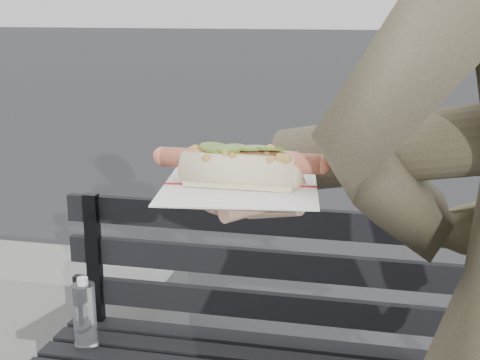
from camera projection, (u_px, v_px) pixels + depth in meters
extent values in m
cube|color=black|center=(316.00, 349.00, 1.90)|extent=(1.50, 0.07, 0.03)
cube|color=black|center=(94.00, 262.00, 2.00)|extent=(0.04, 0.03, 0.42)
cube|color=black|center=(318.00, 311.00, 1.90)|extent=(1.50, 0.02, 0.08)
cube|color=black|center=(319.00, 268.00, 1.87)|extent=(1.50, 0.02, 0.08)
cube|color=black|center=(321.00, 224.00, 1.83)|extent=(1.50, 0.02, 0.08)
cylinder|color=white|center=(85.00, 316.00, 1.86)|extent=(0.06, 0.06, 0.19)
cylinder|color=white|center=(83.00, 281.00, 1.83)|extent=(0.03, 0.03, 0.02)
cube|color=slate|center=(36.00, 306.00, 2.78)|extent=(1.20, 0.40, 0.40)
cylinder|color=#42412C|center=(464.00, 141.00, 0.83)|extent=(0.51, 0.23, 0.19)
cylinder|color=#D8A384|center=(273.00, 195.00, 0.83)|extent=(0.09, 0.08, 0.07)
ellipsoid|color=#D8A384|center=(240.00, 199.00, 0.83)|extent=(0.10, 0.12, 0.03)
cylinder|color=#D8A384|center=(191.00, 202.00, 0.81)|extent=(0.06, 0.02, 0.02)
cylinder|color=#D8A384|center=(195.00, 197.00, 0.83)|extent=(0.06, 0.02, 0.02)
cylinder|color=#D8A384|center=(200.00, 193.00, 0.85)|extent=(0.06, 0.02, 0.02)
cylinder|color=#D8A384|center=(204.00, 189.00, 0.87)|extent=(0.06, 0.02, 0.02)
cylinder|color=#D8A384|center=(238.00, 211.00, 0.78)|extent=(0.04, 0.05, 0.02)
cube|color=white|center=(240.00, 186.00, 0.83)|extent=(0.21, 0.21, 0.00)
cube|color=#B21E1E|center=(240.00, 185.00, 0.83)|extent=(0.19, 0.03, 0.00)
cylinder|color=#D46B51|center=(240.00, 160.00, 0.82)|extent=(0.20, 0.03, 0.02)
sphere|color=#D46B51|center=(163.00, 156.00, 0.84)|extent=(0.03, 0.03, 0.02)
sphere|color=#D46B51|center=(321.00, 164.00, 0.80)|extent=(0.03, 0.03, 0.02)
sphere|color=#9E6B2D|center=(280.00, 158.00, 0.79)|extent=(0.01, 0.01, 0.01)
sphere|color=#9E6B2D|center=(237.00, 155.00, 0.81)|extent=(0.01, 0.01, 0.01)
sphere|color=#9E6B2D|center=(208.00, 151.00, 0.82)|extent=(0.01, 0.01, 0.01)
sphere|color=#9E6B2D|center=(223.00, 161.00, 0.80)|extent=(0.01, 0.01, 0.01)
sphere|color=#9E6B2D|center=(251.00, 157.00, 0.80)|extent=(0.01, 0.01, 0.01)
sphere|color=#9E6B2D|center=(288.00, 157.00, 0.83)|extent=(0.01, 0.01, 0.01)
sphere|color=#9E6B2D|center=(222.00, 152.00, 0.85)|extent=(0.01, 0.01, 0.01)
sphere|color=#9E6B2D|center=(198.00, 152.00, 0.85)|extent=(0.01, 0.01, 0.01)
sphere|color=#9E6B2D|center=(270.00, 161.00, 0.79)|extent=(0.01, 0.01, 0.01)
sphere|color=#9E6B2D|center=(280.00, 158.00, 0.81)|extent=(0.01, 0.01, 0.01)
sphere|color=#9E6B2D|center=(239.00, 156.00, 0.80)|extent=(0.01, 0.01, 0.01)
sphere|color=#9E6B2D|center=(196.00, 152.00, 0.82)|extent=(0.01, 0.01, 0.01)
sphere|color=#9E6B2D|center=(270.00, 154.00, 0.83)|extent=(0.01, 0.01, 0.01)
sphere|color=#9E6B2D|center=(226.00, 154.00, 0.80)|extent=(0.01, 0.01, 0.01)
sphere|color=#9E6B2D|center=(210.00, 153.00, 0.82)|extent=(0.01, 0.01, 0.01)
sphere|color=#9E6B2D|center=(206.00, 159.00, 0.80)|extent=(0.01, 0.01, 0.01)
sphere|color=#9E6B2D|center=(267.00, 153.00, 0.81)|extent=(0.01, 0.01, 0.01)
sphere|color=#9E6B2D|center=(195.00, 150.00, 0.83)|extent=(0.01, 0.01, 0.01)
sphere|color=#9E6B2D|center=(232.00, 157.00, 0.83)|extent=(0.01, 0.01, 0.01)
sphere|color=#9E6B2D|center=(279.00, 154.00, 0.83)|extent=(0.01, 0.01, 0.01)
sphere|color=#9E6B2D|center=(256.00, 158.00, 0.81)|extent=(0.01, 0.01, 0.01)
sphere|color=#9E6B2D|center=(284.00, 158.00, 0.79)|extent=(0.01, 0.01, 0.01)
sphere|color=#9E6B2D|center=(270.00, 150.00, 0.82)|extent=(0.01, 0.01, 0.01)
sphere|color=#9E6B2D|center=(233.00, 154.00, 0.83)|extent=(0.01, 0.01, 0.01)
sphere|color=#9E6B2D|center=(194.00, 156.00, 0.82)|extent=(0.01, 0.01, 0.01)
sphere|color=#9E6B2D|center=(240.00, 152.00, 0.83)|extent=(0.01, 0.01, 0.01)
sphere|color=#9E6B2D|center=(287.00, 159.00, 0.78)|extent=(0.01, 0.01, 0.01)
sphere|color=#9E6B2D|center=(213.00, 150.00, 0.84)|extent=(0.01, 0.01, 0.01)
sphere|color=#9E6B2D|center=(232.00, 155.00, 0.80)|extent=(0.01, 0.01, 0.01)
sphere|color=#9E6B2D|center=(190.00, 160.00, 0.81)|extent=(0.01, 0.01, 0.01)
cylinder|color=#597D22|center=(214.00, 147.00, 0.82)|extent=(0.04, 0.04, 0.01)
cylinder|color=#597D22|center=(230.00, 148.00, 0.82)|extent=(0.04, 0.04, 0.01)
cylinder|color=#597D22|center=(252.00, 148.00, 0.82)|extent=(0.04, 0.04, 0.01)
cylinder|color=#597D22|center=(271.00, 149.00, 0.81)|extent=(0.04, 0.04, 0.01)
cube|color=brown|center=(69.00, 283.00, 3.49)|extent=(0.05, 0.04, 0.00)
cube|color=brown|center=(462.00, 323.00, 3.06)|extent=(0.09, 0.07, 0.00)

